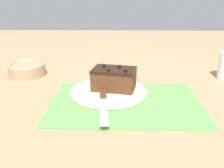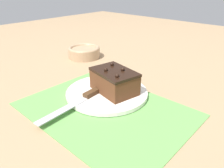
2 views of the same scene
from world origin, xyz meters
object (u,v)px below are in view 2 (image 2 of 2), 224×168
chocolate_cake (114,81)px  serving_knife (84,97)px  small_bowl (84,52)px  cake_plate (107,93)px

chocolate_cake → serving_knife: 0.11m
chocolate_cake → small_bowl: chocolate_cake is taller
chocolate_cake → small_bowl: (0.35, -0.18, -0.02)m
chocolate_cake → small_bowl: bearing=-27.3°
cake_plate → small_bowl: size_ratio=1.75×
serving_knife → cake_plate: bearing=-103.1°
cake_plate → serving_knife: bearing=81.0°
cake_plate → chocolate_cake: (-0.02, -0.02, 0.04)m
chocolate_cake → small_bowl: 0.40m
small_bowl → chocolate_cake: bearing=152.7°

